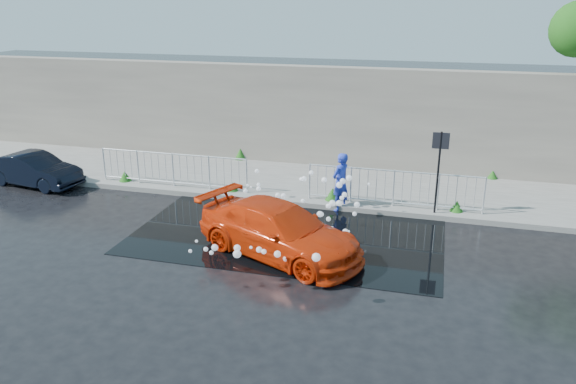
{
  "coord_description": "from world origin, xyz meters",
  "views": [
    {
      "loc": [
        4.1,
        -12.29,
        5.94
      ],
      "look_at": [
        0.37,
        1.38,
        1.0
      ],
      "focal_mm": 35.0,
      "sensor_mm": 36.0,
      "label": 1
    }
  ],
  "objects_px": {
    "red_car": "(279,231)",
    "person": "(340,182)",
    "sign_post": "(439,159)",
    "dark_car": "(35,170)"
  },
  "relations": [
    {
      "from": "red_car",
      "to": "dark_car",
      "type": "distance_m",
      "value": 9.75
    },
    {
      "from": "dark_car",
      "to": "sign_post",
      "type": "bearing_deg",
      "value": -79.33
    },
    {
      "from": "red_car",
      "to": "person",
      "type": "height_order",
      "value": "person"
    },
    {
      "from": "dark_car",
      "to": "person",
      "type": "bearing_deg",
      "value": -79.3
    },
    {
      "from": "sign_post",
      "to": "red_car",
      "type": "xyz_separation_m",
      "value": [
        -3.57,
        -3.47,
        -1.09
      ]
    },
    {
      "from": "sign_post",
      "to": "red_car",
      "type": "height_order",
      "value": "sign_post"
    },
    {
      "from": "sign_post",
      "to": "dark_car",
      "type": "xyz_separation_m",
      "value": [
        -12.85,
        -0.5,
        -1.18
      ]
    },
    {
      "from": "dark_car",
      "to": "person",
      "type": "relative_size",
      "value": 1.9
    },
    {
      "from": "red_car",
      "to": "dark_car",
      "type": "bearing_deg",
      "value": 95.73
    },
    {
      "from": "sign_post",
      "to": "dark_car",
      "type": "height_order",
      "value": "sign_post"
    }
  ]
}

